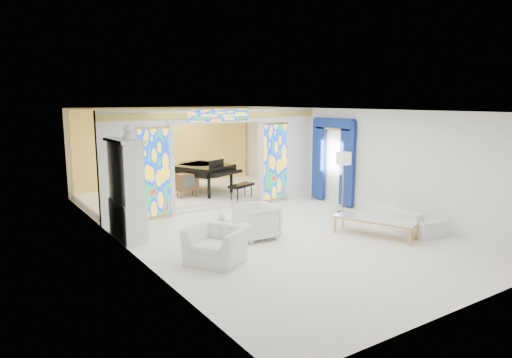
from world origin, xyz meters
TOP-DOWN VIEW (x-y plane):
  - floor at (0.00, 0.00)m, footprint 12.00×12.00m
  - ceiling at (0.00, 0.00)m, footprint 7.00×12.00m
  - wall_back at (0.00, 6.00)m, footprint 7.00×0.02m
  - wall_front at (0.00, -6.00)m, footprint 7.00×0.02m
  - wall_left at (-3.50, 0.00)m, footprint 0.02×12.00m
  - wall_right at (3.50, 0.00)m, footprint 0.02×12.00m
  - partition_wall at (0.00, 2.00)m, footprint 7.00×0.22m
  - stained_glass_left at (-2.03, 1.89)m, footprint 0.90×0.04m
  - stained_glass_right at (2.03, 1.89)m, footprint 0.90×0.04m
  - stained_glass_transom at (0.00, 1.89)m, footprint 2.00×0.04m
  - alcove_platform at (0.00, 4.10)m, footprint 6.80×3.80m
  - gold_curtain_back at (0.00, 5.88)m, footprint 6.70×0.10m
  - chandelier at (0.20, 4.00)m, footprint 0.48×0.48m
  - blue_drapes at (3.40, 0.70)m, footprint 0.14×1.85m
  - china_cabinet at (-3.22, 0.60)m, footprint 0.56×1.46m
  - armchair_left at (-2.24, -2.02)m, footprint 1.42×1.46m
  - armchair_right at (-0.67, -1.11)m, footprint 0.96×0.94m
  - sofa at (2.95, -2.51)m, footprint 1.06×2.12m
  - side_table at (-1.50, -0.95)m, footprint 0.53×0.53m
  - vase at (-1.50, -0.95)m, footprint 0.21×0.21m
  - coffee_table at (1.82, -2.53)m, footprint 1.33×2.04m
  - floor_lamp at (2.80, -0.40)m, footprint 0.51×0.51m
  - grand_piano at (0.42, 3.78)m, footprint 2.15×3.26m
  - tv_console at (-0.43, 3.31)m, footprint 0.68×0.48m

SIDE VIEW (x-z plane):
  - floor at x=0.00m, z-range 0.00..0.00m
  - alcove_platform at x=0.00m, z-range 0.00..0.18m
  - sofa at x=2.95m, z-range 0.00..0.59m
  - side_table at x=-1.50m, z-range 0.09..0.64m
  - armchair_left at x=-2.24m, z-range 0.00..0.72m
  - coffee_table at x=1.82m, z-range 0.18..0.62m
  - armchair_right at x=-0.67m, z-range 0.00..0.82m
  - vase at x=-1.50m, z-range 0.55..0.74m
  - tv_console at x=-0.43m, z-range 0.29..1.06m
  - grand_piano at x=0.42m, z-range 0.38..1.55m
  - china_cabinet at x=-3.22m, z-range -0.19..2.53m
  - stained_glass_left at x=-2.03m, z-range 0.10..2.50m
  - stained_glass_right at x=2.03m, z-range 0.10..2.50m
  - wall_back at x=0.00m, z-range 0.00..3.00m
  - wall_front at x=0.00m, z-range 0.00..3.00m
  - wall_left at x=-3.50m, z-range 0.00..3.00m
  - wall_right at x=3.50m, z-range 0.00..3.00m
  - gold_curtain_back at x=0.00m, z-range 0.05..2.95m
  - floor_lamp at x=2.80m, z-range 0.63..2.41m
  - blue_drapes at x=3.40m, z-range 0.25..2.90m
  - partition_wall at x=0.00m, z-range 0.15..3.15m
  - chandelier at x=0.20m, z-range 2.40..2.70m
  - stained_glass_transom at x=0.00m, z-range 2.65..2.99m
  - ceiling at x=0.00m, z-range 2.99..3.01m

